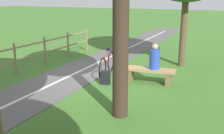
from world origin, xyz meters
TOP-DOWN VIEW (x-y plane):
  - ground_plane at (0.00, 0.00)m, footprint 80.00×80.00m
  - bench at (-1.99, -0.03)m, footprint 1.64×0.55m
  - person_seated at (-2.14, -0.04)m, footprint 0.34×0.34m
  - bicycle at (-0.47, -0.21)m, footprint 0.28×1.71m
  - backpack at (-0.78, 0.60)m, footprint 0.35×0.33m

SIDE VIEW (x-z plane):
  - ground_plane at x=0.00m, z-range 0.00..0.00m
  - backpack at x=-0.78m, z-range 0.00..0.40m
  - bench at x=-1.99m, z-range 0.08..0.55m
  - bicycle at x=-0.47m, z-range -0.07..0.84m
  - person_seated at x=-2.14m, z-range 0.41..1.20m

